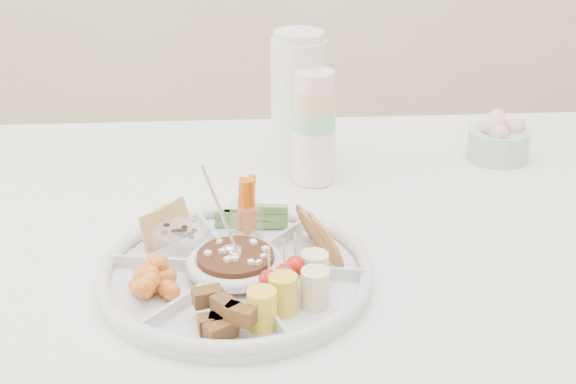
{
  "coord_description": "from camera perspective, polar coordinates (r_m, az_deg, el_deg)",
  "views": [
    {
      "loc": [
        -0.21,
        -1.13,
        1.36
      ],
      "look_at": [
        -0.14,
        -0.06,
        0.85
      ],
      "focal_mm": 50.0,
      "sensor_mm": 36.0,
      "label": 1
    }
  ],
  "objects": [
    {
      "name": "party_tray",
      "position": [
        1.13,
        -3.73,
        -5.45
      ],
      "size": [
        0.44,
        0.44,
        0.04
      ],
      "primitive_type": "cylinder",
      "rotation": [
        0.0,
        0.0,
        -0.18
      ],
      "color": "silver",
      "rests_on": "dining_table"
    },
    {
      "name": "bean_dip",
      "position": [
        1.13,
        -3.74,
        -5.12
      ],
      "size": [
        0.13,
        0.13,
        0.04
      ],
      "primitive_type": "cylinder",
      "rotation": [
        0.0,
        0.0,
        -0.18
      ],
      "color": "#592B1E",
      "rests_on": "party_tray"
    },
    {
      "name": "tortillas",
      "position": [
        1.16,
        2.26,
        -3.24
      ],
      "size": [
        0.12,
        0.12,
        0.06
      ],
      "primitive_type": null,
      "rotation": [
        0.0,
        0.0,
        -0.18
      ],
      "color": "#A18247",
      "rests_on": "party_tray"
    },
    {
      "name": "carrot_cucumber",
      "position": [
        1.22,
        -2.75,
        -0.68
      ],
      "size": [
        0.11,
        0.11,
        0.09
      ],
      "primitive_type": null,
      "rotation": [
        0.0,
        0.0,
        -0.18
      ],
      "color": "#E05A0A",
      "rests_on": "party_tray"
    },
    {
      "name": "pita_raisins",
      "position": [
        1.2,
        -8.54,
        -2.63
      ],
      "size": [
        0.13,
        0.13,
        0.06
      ],
      "primitive_type": null,
      "rotation": [
        0.0,
        0.0,
        -0.18
      ],
      "color": "#E9C36E",
      "rests_on": "party_tray"
    },
    {
      "name": "cherries",
      "position": [
        1.09,
        -10.19,
        -6.16
      ],
      "size": [
        0.13,
        0.13,
        0.04
      ],
      "primitive_type": null,
      "rotation": [
        0.0,
        0.0,
        -0.18
      ],
      "color": "#F8A225",
      "rests_on": "party_tray"
    },
    {
      "name": "granola_chunks",
      "position": [
        1.02,
        -5.02,
        -8.52
      ],
      "size": [
        0.11,
        0.11,
        0.04
      ],
      "primitive_type": null,
      "rotation": [
        0.0,
        0.0,
        -0.18
      ],
      "color": "brown",
      "rests_on": "party_tray"
    },
    {
      "name": "banana_tomato",
      "position": [
        1.04,
        1.72,
        -5.91
      ],
      "size": [
        0.14,
        0.14,
        0.1
      ],
      "primitive_type": null,
      "rotation": [
        0.0,
        0.0,
        -0.18
      ],
      "color": "#F3DB68",
      "rests_on": "party_tray"
    },
    {
      "name": "cup_stack",
      "position": [
        1.41,
        1.88,
        4.79
      ],
      "size": [
        0.09,
        0.09,
        0.21
      ],
      "primitive_type": "cylinder",
      "rotation": [
        0.0,
        0.0,
        0.21
      ],
      "color": "silver",
      "rests_on": "dining_table"
    },
    {
      "name": "thermos",
      "position": [
        1.46,
        0.76,
        6.53
      ],
      "size": [
        0.13,
        0.13,
        0.26
      ],
      "primitive_type": "cylinder",
      "rotation": [
        0.0,
        0.0,
        0.38
      ],
      "color": "white",
      "rests_on": "dining_table"
    },
    {
      "name": "flower_bowl",
      "position": [
        1.58,
        14.78,
        3.81
      ],
      "size": [
        0.14,
        0.14,
        0.09
      ],
      "primitive_type": "cylinder",
      "rotation": [
        0.0,
        0.0,
        0.27
      ],
      "color": "#B0C7B8",
      "rests_on": "dining_table"
    }
  ]
}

